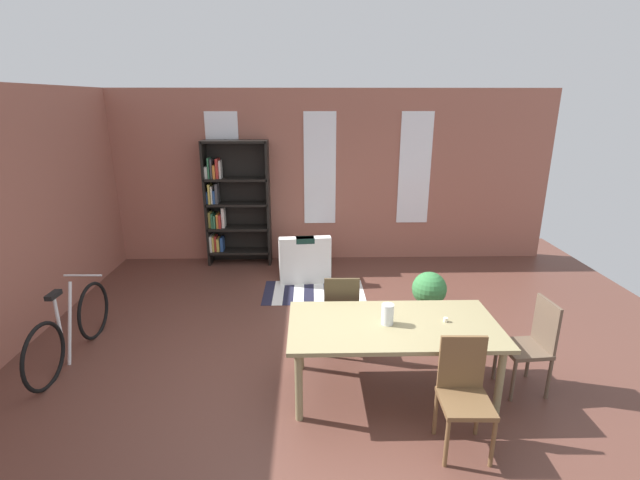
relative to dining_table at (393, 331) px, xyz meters
name	(u,v)px	position (x,y,z in m)	size (l,w,h in m)	color
ground_plane	(328,370)	(-0.61, 0.35, -0.66)	(9.32, 9.32, 0.00)	brown
back_wall_brick	(320,177)	(-0.61, 4.00, 0.81)	(8.05, 0.12, 2.96)	#A2604F
window_pane_0	(224,169)	(-2.26, 3.93, 0.96)	(0.55, 0.02, 1.92)	white
window_pane_1	(320,169)	(-0.61, 3.93, 0.96)	(0.55, 0.02, 1.92)	white
window_pane_2	(415,169)	(1.03, 3.93, 0.96)	(0.55, 0.02, 1.92)	white
dining_table	(393,331)	(0.00, 0.00, 0.00)	(2.00, 1.01, 0.74)	#8F835B
vase_on_table	(388,314)	(-0.06, 0.00, 0.17)	(0.12, 0.12, 0.20)	silver
tealight_candle_0	(446,320)	(0.51, 0.03, 0.09)	(0.04, 0.04, 0.04)	silver
dining_chair_head_right	(532,343)	(1.37, 0.01, -0.15)	(0.43, 0.43, 0.95)	brown
dining_chair_near_right	(464,391)	(0.45, -0.73, -0.15)	(0.41, 0.41, 0.95)	brown
dining_chair_far_left	(341,311)	(-0.45, 0.73, -0.15)	(0.40, 0.40, 0.95)	#463925
bookshelf_tall	(233,203)	(-2.11, 3.74, 0.41)	(1.09, 0.34, 2.13)	black
armchair_white	(304,260)	(-0.89, 3.04, -0.39)	(0.87, 0.87, 0.75)	white
bicycle_second	(71,330)	(-3.44, 0.67, -0.32)	(0.44, 1.72, 0.89)	black
potted_plant_by_shelf	(429,291)	(0.81, 1.71, -0.35)	(0.46, 0.46, 0.57)	#9E6042
striped_rug	(314,292)	(-0.74, 2.39, -0.66)	(1.51, 0.89, 0.01)	#1E1E33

